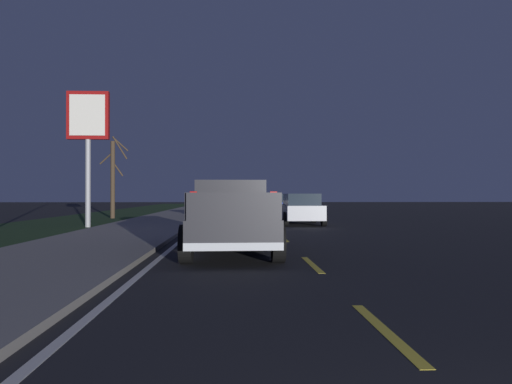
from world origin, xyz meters
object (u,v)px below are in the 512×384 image
object	(u,v)px
pickup_truck	(230,217)
sedan_black	(232,206)
bare_tree_far	(113,177)
gas_price_sign	(88,126)
sedan_blue	(286,205)
sedan_silver	(301,209)
sedan_white	(231,203)

from	to	relation	value
pickup_truck	sedan_black	xyz separation A→B (m)	(16.99, 0.11, -0.13)
sedan_black	bare_tree_far	xyz separation A→B (m)	(1.40, 7.49, 1.85)
pickup_truck	gas_price_sign	xyz separation A→B (m)	(9.86, 6.62, 3.73)
sedan_blue	sedan_black	bearing A→B (deg)	137.62
sedan_black	bare_tree_far	distance (m)	7.84
sedan_blue	gas_price_sign	size ratio (longest dim) A/B	0.71
gas_price_sign	sedan_silver	bearing A→B (deg)	-80.31
sedan_silver	bare_tree_far	xyz separation A→B (m)	(6.81, 11.00, 1.85)
pickup_truck	sedan_black	world-z (taller)	pickup_truck
pickup_truck	sedan_silver	size ratio (longest dim) A/B	1.25
sedan_white	bare_tree_far	xyz separation A→B (m)	(-10.88, 7.36, 1.85)
sedan_silver	gas_price_sign	world-z (taller)	gas_price_sign
sedan_white	sedan_black	distance (m)	12.28
sedan_white	gas_price_sign	world-z (taller)	gas_price_sign
sedan_black	sedan_blue	bearing A→B (deg)	-42.38
pickup_truck	bare_tree_far	bearing A→B (deg)	22.45
pickup_truck	bare_tree_far	xyz separation A→B (m)	(18.38, 7.59, 1.72)
sedan_black	gas_price_sign	distance (m)	10.40
sedan_black	sedan_silver	xyz separation A→B (m)	(-5.41, -3.51, 0.00)
gas_price_sign	pickup_truck	bearing A→B (deg)	-146.13
gas_price_sign	bare_tree_far	world-z (taller)	gas_price_sign
sedan_white	pickup_truck	bearing A→B (deg)	-179.53
sedan_blue	bare_tree_far	distance (m)	11.71
sedan_white	bare_tree_far	bearing A→B (deg)	145.94
sedan_blue	gas_price_sign	world-z (taller)	gas_price_sign
sedan_blue	bare_tree_far	xyz separation A→B (m)	(-2.71, 11.24, 1.85)
sedan_black	sedan_silver	bearing A→B (deg)	-147.03
gas_price_sign	sedan_white	bearing A→B (deg)	-18.21
pickup_truck	gas_price_sign	bearing A→B (deg)	33.87
pickup_truck	sedan_blue	bearing A→B (deg)	-9.80
sedan_white	bare_tree_far	world-z (taller)	bare_tree_far
gas_price_sign	bare_tree_far	distance (m)	8.81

